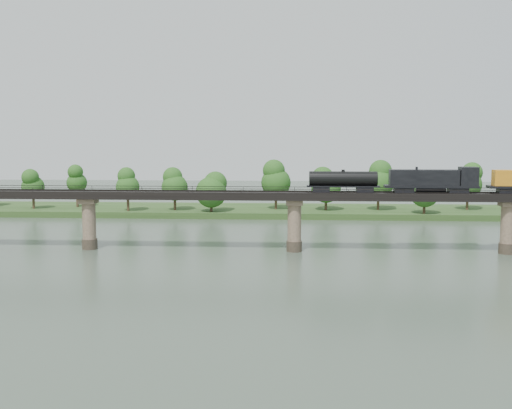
{
  "coord_description": "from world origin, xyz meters",
  "views": [
    {
      "loc": [
        -0.12,
        -91.54,
        23.26
      ],
      "look_at": [
        -7.36,
        30.0,
        9.0
      ],
      "focal_mm": 45.0,
      "sensor_mm": 36.0,
      "label": 1
    }
  ],
  "objects": [
    {
      "name": "ground",
      "position": [
        0.0,
        0.0,
        0.0
      ],
      "size": [
        400.0,
        400.0,
        0.0
      ],
      "primitive_type": "plane",
      "color": "#354436",
      "rests_on": "ground"
    },
    {
      "name": "far_bank",
      "position": [
        0.0,
        85.0,
        0.8
      ],
      "size": [
        300.0,
        24.0,
        1.6
      ],
      "primitive_type": "cube",
      "color": "#28451B",
      "rests_on": "ground"
    },
    {
      "name": "bridge",
      "position": [
        0.0,
        30.0,
        5.46
      ],
      "size": [
        236.0,
        30.0,
        11.5
      ],
      "color": "#473A2D",
      "rests_on": "ground"
    },
    {
      "name": "bridge_superstructure",
      "position": [
        0.0,
        30.0,
        11.79
      ],
      "size": [
        220.0,
        4.9,
        0.75
      ],
      "color": "black",
      "rests_on": "bridge"
    },
    {
      "name": "far_treeline",
      "position": [
        -8.21,
        80.52,
        8.83
      ],
      "size": [
        289.06,
        17.54,
        13.6
      ],
      "color": "#382619",
      "rests_on": "far_bank"
    },
    {
      "name": "freight_train",
      "position": [
        38.48,
        30.0,
        13.81
      ],
      "size": [
        70.23,
        2.74,
        4.83
      ],
      "color": "black",
      "rests_on": "bridge"
    }
  ]
}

